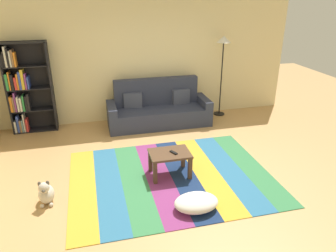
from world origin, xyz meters
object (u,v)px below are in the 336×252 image
dog (46,193)px  tv_remote (174,152)px  bookshelf (24,89)px  coffee_table (170,157)px  couch (158,110)px  standing_lamp (223,50)px  pouf (196,203)px

dog → tv_remote: (1.95, 0.26, 0.27)m
bookshelf → coffee_table: bearing=-45.2°
couch → coffee_table: (-0.30, -2.20, -0.00)m
dog → standing_lamp: 4.84m
couch → pouf: 3.18m
coffee_table → dog: (-1.89, -0.29, -0.17)m
bookshelf → coffee_table: size_ratio=2.91×
bookshelf → dog: 2.94m
couch → coffee_table: size_ratio=3.48×
dog → bookshelf: bearing=101.6°
dog → couch: bearing=48.6°
couch → standing_lamp: 2.00m
dog → coffee_table: bearing=8.8°
couch → dog: 3.33m
couch → pouf: couch is taller
couch → standing_lamp: size_ratio=1.21×
standing_lamp → pouf: bearing=-117.2°
couch → bookshelf: (-2.77, 0.28, 0.59)m
couch → pouf: size_ratio=3.63×
bookshelf → dog: size_ratio=4.76×
couch → dog: couch is taller
couch → coffee_table: couch is taller
couch → bookshelf: size_ratio=1.20×
coffee_table → dog: bearing=-171.2°
couch → tv_remote: (-0.25, -2.23, 0.09)m
standing_lamp → dog: bearing=-144.2°
couch → bookshelf: bookshelf is taller
bookshelf → tv_remote: bookshelf is taller
bookshelf → pouf: 4.39m
coffee_table → dog: 1.92m
tv_remote → pouf: bearing=-112.3°
coffee_table → pouf: (0.13, -0.97, -0.22)m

